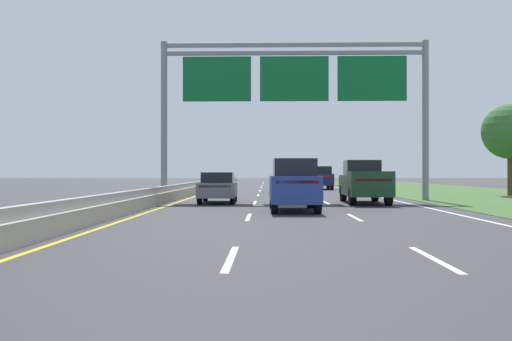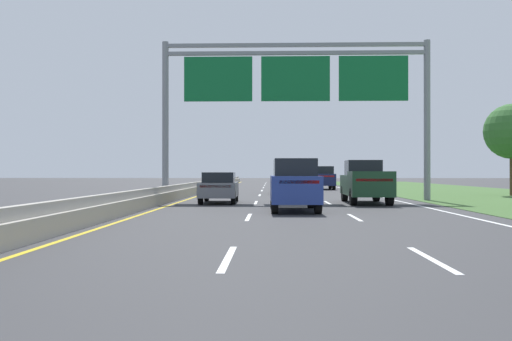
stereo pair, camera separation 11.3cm
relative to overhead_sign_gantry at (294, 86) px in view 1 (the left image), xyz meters
The scene contains 11 objects.
ground_plane 7.64m from the overhead_sign_gantry, 94.12° to the left, with size 220.00×220.00×0.00m, color #333335.
lane_striping 7.39m from the overhead_sign_gantry, 94.62° to the left, with size 11.96×106.00×0.01m.
grass_verge_right 15.63m from the overhead_sign_gantry, 16.98° to the left, with size 14.00×110.00×0.02m, color #3D602D.
median_barrier_concrete 10.07m from the overhead_sign_gantry, 148.87° to the left, with size 0.60×110.00×0.85m.
overhead_sign_gantry is the anchor object (origin of this frame).
pickup_truck_darkgreen 6.88m from the overhead_sign_gantry, 38.28° to the right, with size 2.12×5.44×2.20m.
car_navy_right_lane_suv 20.37m from the overhead_sign_gantry, 80.03° to the left, with size 1.93×4.71×2.11m.
car_blue_centre_lane_suv 9.75m from the overhead_sign_gantry, 92.94° to the right, with size 1.96×4.72×2.11m.
car_black_centre_lane_sedan 10.44m from the overhead_sign_gantry, 91.67° to the left, with size 1.95×4.45×1.57m.
car_grey_left_lane_sedan 7.35m from the overhead_sign_gantry, 147.46° to the right, with size 1.91×4.44×1.57m.
roadside_tree_mid 15.93m from the overhead_sign_gantry, 21.96° to the left, with size 3.67×3.67×6.13m.
Camera 1 is at (-1.17, 0.65, 1.58)m, focal length 37.76 mm.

